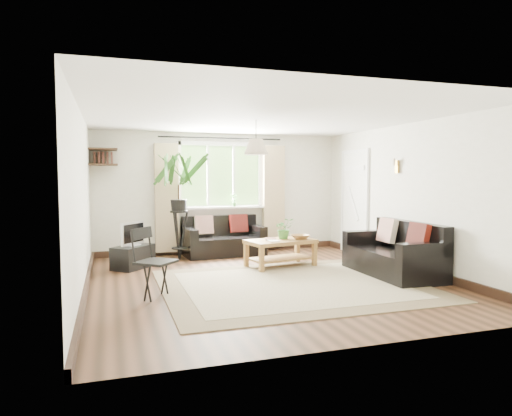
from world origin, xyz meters
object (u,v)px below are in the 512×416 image
object	(u,v)px
coffee_table	(280,253)
sofa_right	(393,250)
sofa_back	(224,237)
tv_stand	(133,257)
palm_stand	(179,207)
folding_chair	(156,263)

from	to	relation	value
coffee_table	sofa_right	bearing A→B (deg)	-38.79
sofa_back	sofa_right	size ratio (longest dim) A/B	0.91
sofa_right	tv_stand	world-z (taller)	sofa_right
sofa_back	sofa_right	distance (m)	3.29
sofa_right	coffee_table	bearing A→B (deg)	-128.64
sofa_right	coffee_table	xyz separation A→B (m)	(-1.42, 1.15, -0.16)
palm_stand	sofa_right	bearing A→B (deg)	-38.17
tv_stand	folding_chair	xyz separation A→B (m)	(0.19, -2.03, 0.25)
sofa_right	palm_stand	xyz separation A→B (m)	(-2.97, 2.33, 0.59)
sofa_right	coffee_table	distance (m)	1.84
sofa_back	tv_stand	size ratio (longest dim) A/B	2.17
coffee_table	palm_stand	world-z (taller)	palm_stand
sofa_back	folding_chair	size ratio (longest dim) A/B	1.73
tv_stand	palm_stand	size ratio (longest dim) A/B	0.36
sofa_back	folding_chair	xyz separation A→B (m)	(-1.57, -2.79, 0.08)
coffee_table	folding_chair	bearing A→B (deg)	-148.12
tv_stand	sofa_back	bearing A→B (deg)	-24.57
coffee_table	tv_stand	distance (m)	2.48
coffee_table	sofa_back	bearing A→B (deg)	114.13
coffee_table	tv_stand	size ratio (longest dim) A/B	1.62
coffee_table	palm_stand	xyz separation A→B (m)	(-1.54, 1.19, 0.75)
palm_stand	folding_chair	xyz separation A→B (m)	(-0.67, -2.56, -0.54)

